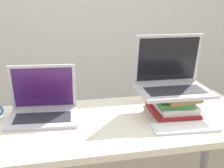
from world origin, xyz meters
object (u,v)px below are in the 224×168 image
Objects in this scene: laptop_left at (43,108)px; laptop_on_books at (172,80)px; book_stack at (173,103)px; wireless_keyboard at (185,127)px.

laptop_left is 0.64m from laptop_on_books.
book_stack is 0.92× the size of wireless_keyboard.
book_stack is at bearing -80.49° from laptop_on_books.
laptop_on_books reaches higher than laptop_left.
laptop_on_books is at bearing 99.51° from book_stack.
laptop_on_books is at bearing -5.31° from laptop_left.
laptop_on_books is 1.16× the size of wireless_keyboard.
laptop_left is 0.97× the size of laptop_on_books.
wireless_keyboard is (-0.02, -0.19, -0.04)m from book_stack.
book_stack is 0.12m from laptop_on_books.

